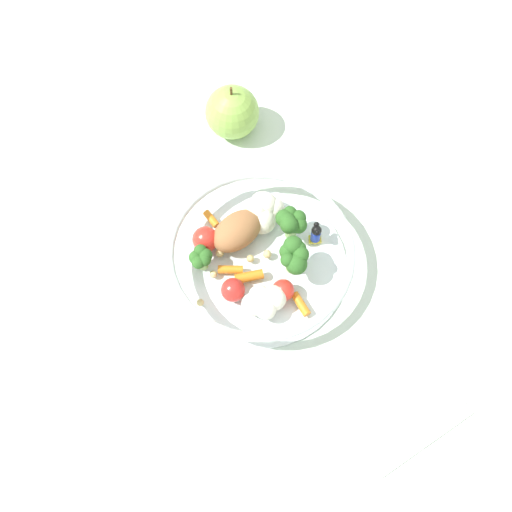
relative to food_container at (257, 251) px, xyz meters
name	(u,v)px	position (x,y,z in m)	size (l,w,h in m)	color
ground_plane	(260,266)	(-0.01, 0.00, -0.03)	(2.40, 2.40, 0.00)	silver
food_container	(257,251)	(0.00, 0.00, 0.00)	(0.23, 0.23, 0.07)	white
loose_apple	(232,112)	(0.21, -0.03, 0.01)	(0.07, 0.07, 0.09)	#8CB74C
folded_napkin	(399,404)	(-0.22, -0.10, -0.02)	(0.11, 0.13, 0.01)	white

